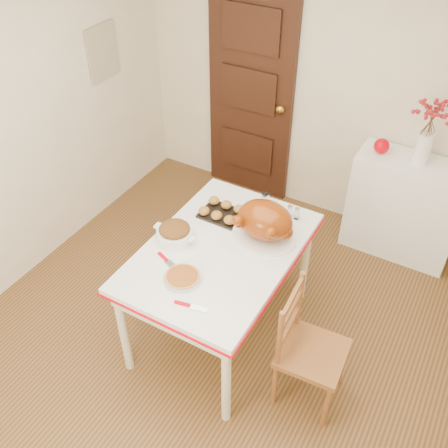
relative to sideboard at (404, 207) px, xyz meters
The scene contains 17 objects.
floor 2.05m from the sideboard, 116.78° to the right, with size 3.50×4.00×0.00m, color #4E2F13.
wall_back 1.22m from the sideboard, 166.24° to the left, with size 3.50×0.00×2.50m, color beige.
door_back 1.71m from the sideboard, behind, with size 0.85×0.06×2.06m, color black.
photo_board 2.89m from the sideboard, 167.56° to the right, with size 0.03×0.35×0.45m, color beige.
sideboard is the anchor object (origin of this frame).
kitchen_table 1.83m from the sideboard, 119.27° to the right, with size 0.95×1.39×0.84m, color white, non-canonical shape.
chair_oak 1.78m from the sideboard, 93.56° to the right, with size 0.41×0.41×0.93m, color #9E5227, non-canonical shape.
berry_vase 0.73m from the sideboard, ahead, with size 0.28×0.28×0.55m, color white, non-canonical shape.
apple 0.60m from the sideboard, behind, with size 0.13×0.13×0.13m, color #CA000C.
turkey_platter 1.60m from the sideboard, 117.07° to the right, with size 0.45×0.36×0.29m, color #742E0A, non-canonical shape.
pumpkin_pie 2.21m from the sideboard, 116.03° to the right, with size 0.23×0.23×0.05m, color brown.
stuffing_dish 2.10m from the sideboard, 126.02° to the right, with size 0.31×0.25×0.12m, color brown, non-canonical shape.
rolls_tray 1.72m from the sideboard, 129.75° to the right, with size 0.30×0.23×0.08m, color #9C671D, non-canonical shape.
pie_server 2.29m from the sideboard, 110.46° to the right, with size 0.21×0.06×0.01m, color silver, non-canonical shape.
carving_knife 2.21m from the sideboard, 120.38° to the right, with size 0.26×0.06×0.01m, color silver, non-canonical shape.
drinking_glass 1.38m from the sideboard, 130.14° to the right, with size 0.06×0.06×0.10m, color white.
shaker_pair 1.28m from the sideboard, 120.25° to the right, with size 0.09×0.04×0.09m, color white, non-canonical shape.
Camera 1 is at (1.28, -1.99, 3.15)m, focal length 41.12 mm.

